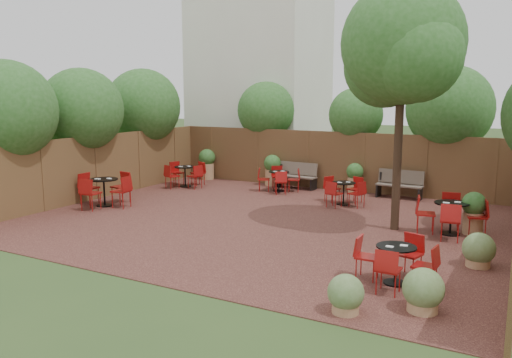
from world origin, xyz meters
The scene contains 12 objects.
ground centered at (0.00, 0.00, 0.00)m, with size 80.00×80.00×0.00m, color #354F23.
courtyard_paving centered at (0.00, 0.00, 0.01)m, with size 12.00×10.00×0.02m, color #361916.
fence_back centered at (0.00, 5.00, 1.00)m, with size 12.00×0.08×2.00m, color #4F2E1D.
fence_left centered at (-6.00, 0.00, 1.00)m, with size 0.08×10.00×2.00m, color #4F2E1D.
neighbour_building centered at (-4.50, 8.00, 4.00)m, with size 5.00×4.00×8.00m, color silver.
overhang_foliage centered at (-1.77, 2.21, 2.78)m, with size 16.05×11.04×2.77m.
courtyard_tree centered at (3.14, 0.74, 4.27)m, with size 2.94×2.87×5.87m.
park_bench_left centered at (-1.23, 4.62, 0.48)m, with size 1.48×0.57×0.89m.
park_bench_right centered at (2.32, 4.62, 0.48)m, with size 1.45×0.51×0.89m.
bistro_tables centered at (-0.54, 0.99, 0.45)m, with size 11.05×8.16×0.93m.
planters centered at (-0.96, 3.95, 0.60)m, with size 10.48×4.11×1.15m.
low_shrubs centered at (4.66, -3.15, 0.34)m, with size 2.12×3.87×0.69m.
Camera 1 is at (6.19, -11.87, 3.38)m, focal length 37.01 mm.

